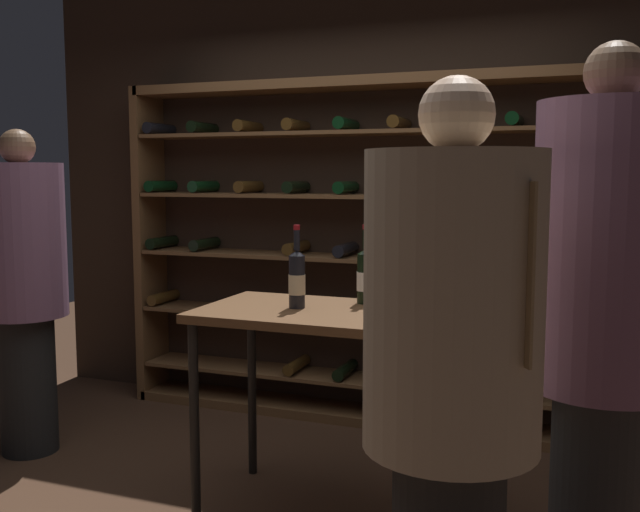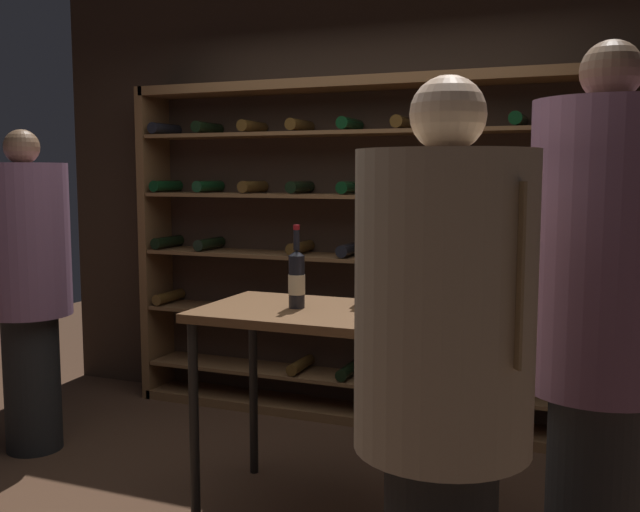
{
  "view_description": "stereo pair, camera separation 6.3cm",
  "coord_description": "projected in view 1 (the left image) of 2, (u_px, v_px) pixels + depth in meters",
  "views": [
    {
      "loc": [
        1.34,
        -2.88,
        1.57
      ],
      "look_at": [
        0.15,
        0.24,
        1.19
      ],
      "focal_mm": 40.97,
      "sensor_mm": 36.0,
      "label": 1
    },
    {
      "loc": [
        1.4,
        -2.85,
        1.57
      ],
      "look_at": [
        0.15,
        0.24,
        1.19
      ],
      "focal_mm": 40.97,
      "sensor_mm": 36.0,
      "label": 2
    }
  ],
  "objects": [
    {
      "name": "wine_rack",
      "position": [
        373.0,
        254.0,
        4.52
      ],
      "size": [
        3.29,
        0.32,
        2.14
      ],
      "color": "brown",
      "rests_on": "ground"
    },
    {
      "name": "wine_bottle_amber_reserve",
      "position": [
        460.0,
        288.0,
        3.15
      ],
      "size": [
        0.08,
        0.08,
        0.33
      ],
      "color": "black",
      "rests_on": "tasting_table"
    },
    {
      "name": "wine_bottle_gold_foil",
      "position": [
        365.0,
        275.0,
        3.42
      ],
      "size": [
        0.08,
        0.08,
        0.37
      ],
      "color": "black",
      "rests_on": "tasting_table"
    },
    {
      "name": "person_guest_plum_blouse",
      "position": [
        451.0,
        372.0,
        2.08
      ],
      "size": [
        0.51,
        0.51,
        1.83
      ],
      "rotation": [
        0.0,
        0.0,
        -0.99
      ],
      "color": "black",
      "rests_on": "ground"
    },
    {
      "name": "wine_glass_stemmed_right",
      "position": [
        435.0,
        304.0,
        2.89
      ],
      "size": [
        0.07,
        0.07,
        0.13
      ],
      "color": "silver",
      "rests_on": "tasting_table"
    },
    {
      "name": "wine_bottle_red_label",
      "position": [
        297.0,
        278.0,
        3.31
      ],
      "size": [
        0.08,
        0.08,
        0.38
      ],
      "color": "black",
      "rests_on": "tasting_table"
    },
    {
      "name": "back_wall",
      "position": [
        376.0,
        191.0,
        4.68
      ],
      "size": [
        4.77,
        0.1,
        2.9
      ],
      "primitive_type": "cube",
      "color": "#332319",
      "rests_on": "ground"
    },
    {
      "name": "tasting_table",
      "position": [
        343.0,
        333.0,
        3.26
      ],
      "size": [
        1.3,
        0.68,
        0.96
      ],
      "color": "brown",
      "rests_on": "ground"
    },
    {
      "name": "person_bystander_dark_jacket",
      "position": [
        23.0,
        278.0,
        4.03
      ],
      "size": [
        0.47,
        0.47,
        1.8
      ],
      "rotation": [
        0.0,
        0.0,
        1.01
      ],
      "color": "black",
      "rests_on": "ground"
    },
    {
      "name": "person_guest_khaki",
      "position": [
        604.0,
        318.0,
        2.37
      ],
      "size": [
        0.47,
        0.47,
        1.98
      ],
      "rotation": [
        0.0,
        0.0,
        2.21
      ],
      "color": "black",
      "rests_on": "ground"
    }
  ]
}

